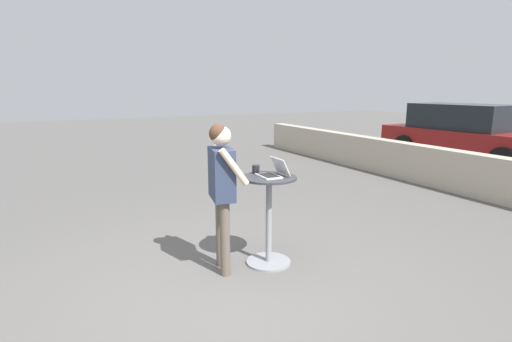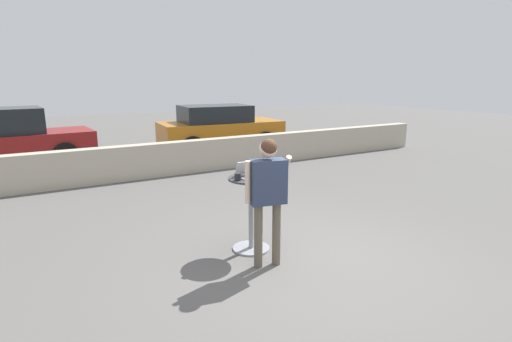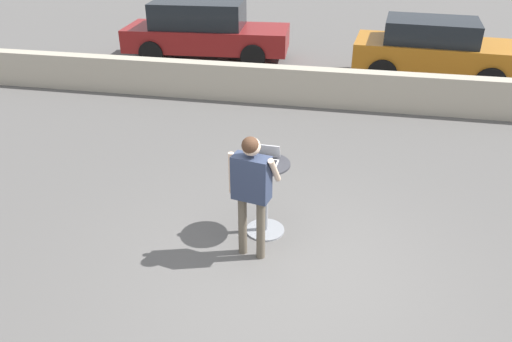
% 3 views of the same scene
% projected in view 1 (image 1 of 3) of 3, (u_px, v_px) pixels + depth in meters
% --- Properties ---
extents(ground_plane, '(50.00, 50.00, 0.00)m').
position_uv_depth(ground_plane, '(222.00, 295.00, 4.02)').
color(ground_plane, '#5B5956').
extents(cafe_table, '(0.63, 0.63, 1.05)m').
position_uv_depth(cafe_table, '(269.00, 215.00, 4.64)').
color(cafe_table, gray).
rests_on(cafe_table, ground_plane).
extents(laptop, '(0.32, 0.31, 0.21)m').
position_uv_depth(laptop, '(273.00, 172.00, 4.56)').
color(laptop, silver).
rests_on(laptop, cafe_table).
extents(coffee_mug, '(0.13, 0.09, 0.10)m').
position_uv_depth(coffee_mug, '(256.00, 169.00, 4.71)').
color(coffee_mug, '#232328').
rests_on(coffee_mug, cafe_table).
extents(standing_person, '(0.63, 0.34, 1.67)m').
position_uv_depth(standing_person, '(222.00, 179.00, 4.36)').
color(standing_person, brown).
rests_on(standing_person, ground_plane).
extents(parked_car_near_street, '(4.65, 2.02, 1.61)m').
position_uv_depth(parked_car_near_street, '(465.00, 133.00, 11.04)').
color(parked_car_near_street, maroon).
rests_on(parked_car_near_street, ground_plane).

